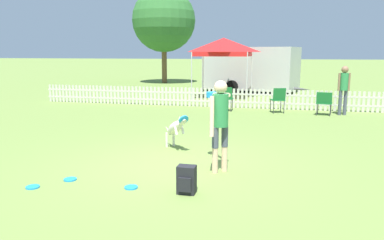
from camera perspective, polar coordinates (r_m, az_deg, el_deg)
ground_plane at (r=7.21m, az=-1.63°, el=-6.91°), size 240.00×240.00×0.00m
handler_person at (r=6.63m, az=4.21°, el=0.77°), size 0.59×1.07×1.65m
leaping_dog at (r=8.24m, az=-2.48°, el=-1.15°), size 0.78×0.85×0.83m
frisbee_near_handler at (r=6.73m, az=-18.07°, el=-8.60°), size 0.21×0.21×0.02m
frisbee_near_dog at (r=6.12m, az=-9.26°, el=-10.09°), size 0.21×0.21×0.02m
frisbee_midfield at (r=6.57m, az=-23.11°, el=-9.37°), size 0.21×0.21×0.02m
backpack_on_grass at (r=5.76m, az=-0.84°, el=-9.11°), size 0.28×0.24×0.44m
picket_fence at (r=14.68m, az=6.40°, el=3.33°), size 16.36×0.04×0.75m
folding_chair_blue_left at (r=13.54m, az=19.50°, el=2.68°), size 0.58×0.59×0.81m
folding_chair_center at (r=13.60m, az=13.02°, el=3.30°), size 0.57×0.58×0.90m
folding_chair_green_right at (r=13.72m, az=5.25°, el=3.56°), size 0.45×0.47×0.90m
canopy_tent_main at (r=17.81m, az=4.83°, el=11.01°), size 2.51×2.51×2.81m
spectator_standing at (r=13.80m, az=22.13°, el=4.90°), size 0.41×0.27×1.68m
equipment_trailer at (r=20.94m, az=8.99°, el=7.78°), size 5.79×3.52×2.41m
tree_left_grove at (r=26.72m, az=-4.33°, el=14.90°), size 4.36×4.36×6.51m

